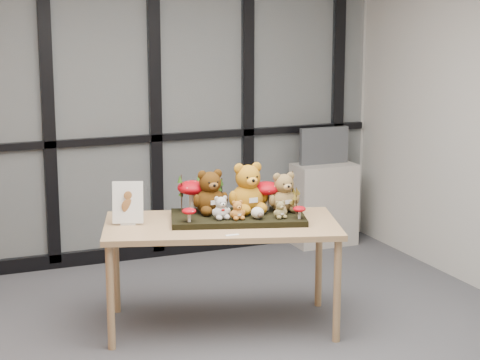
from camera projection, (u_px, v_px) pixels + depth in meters
name	position (u px, v px, depth m)	size (l,w,h in m)	color
room_shell	(205.00, 96.00, 4.86)	(5.00, 5.00, 5.00)	#BBB9B0
glass_partition	(103.00, 97.00, 7.15)	(4.90, 0.06, 2.78)	#2D383F
display_table	(221.00, 232.00, 5.85)	(1.73, 1.21, 0.73)	tan
diorama_tray	(238.00, 218.00, 5.90)	(0.90, 0.45, 0.04)	black
bear_pooh_yellow	(248.00, 185.00, 5.94)	(0.29, 0.26, 0.38)	#BA7816
bear_brown_medium	(210.00, 189.00, 5.92)	(0.25, 0.23, 0.33)	#462709
bear_tan_back	(284.00, 190.00, 5.97)	(0.23, 0.21, 0.30)	olive
bear_small_yellow	(237.00, 209.00, 5.77)	(0.11, 0.10, 0.14)	#C3742A
bear_white_bow	(221.00, 206.00, 5.78)	(0.13, 0.12, 0.17)	beige
bear_beige_small	(280.00, 208.00, 5.80)	(0.10, 0.09, 0.13)	olive
plush_cream_hedgehog	(257.00, 212.00, 5.79)	(0.07, 0.06, 0.09)	white
mushroom_back_left	(192.00, 194.00, 6.00)	(0.21, 0.21, 0.23)	#A0050E
mushroom_back_right	(266.00, 195.00, 6.01)	(0.20, 0.20, 0.22)	#A0050E
mushroom_front_left	(189.00, 214.00, 5.70)	(0.09, 0.09, 0.10)	#A0050E
mushroom_front_right	(299.00, 212.00, 5.79)	(0.09, 0.09, 0.09)	#A0050E
sprig_green_far_left	(181.00, 193.00, 5.95)	(0.05, 0.05, 0.26)	#143D0D
sprig_green_mid_left	(201.00, 193.00, 6.02)	(0.05, 0.05, 0.24)	#143D0D
sprig_dry_far_right	(292.00, 191.00, 6.00)	(0.05, 0.05, 0.28)	brown
sprig_dry_mid_right	(296.00, 201.00, 5.90)	(0.05, 0.05, 0.19)	brown
sprig_green_centre	(222.00, 194.00, 6.04)	(0.05, 0.05, 0.22)	#143D0D
sign_holder	(128.00, 205.00, 5.78)	(0.21, 0.13, 0.29)	silver
label_card	(232.00, 235.00, 5.54)	(0.09, 0.03, 0.00)	white
cabinet	(324.00, 204.00, 7.92)	(0.56, 0.33, 0.75)	#B6ADA2
monitor	(324.00, 146.00, 7.82)	(0.47, 0.05, 0.33)	#4C4F53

